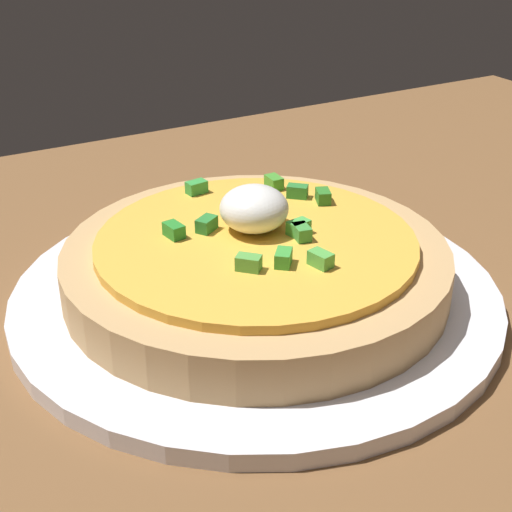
# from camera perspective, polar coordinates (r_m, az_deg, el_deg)

# --- Properties ---
(dining_table) EXTENTS (1.14, 0.76, 0.03)m
(dining_table) POSITION_cam_1_polar(r_m,az_deg,el_deg) (0.39, -3.30, -11.66)
(dining_table) COLOR brown
(dining_table) RESTS_ON ground
(plate) EXTENTS (0.28, 0.28, 0.01)m
(plate) POSITION_cam_1_polar(r_m,az_deg,el_deg) (0.44, -0.00, -2.88)
(plate) COLOR white
(plate) RESTS_ON dining_table
(pizza) EXTENTS (0.22, 0.22, 0.06)m
(pizza) POSITION_cam_1_polar(r_m,az_deg,el_deg) (0.43, 0.00, -0.45)
(pizza) COLOR tan
(pizza) RESTS_ON plate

